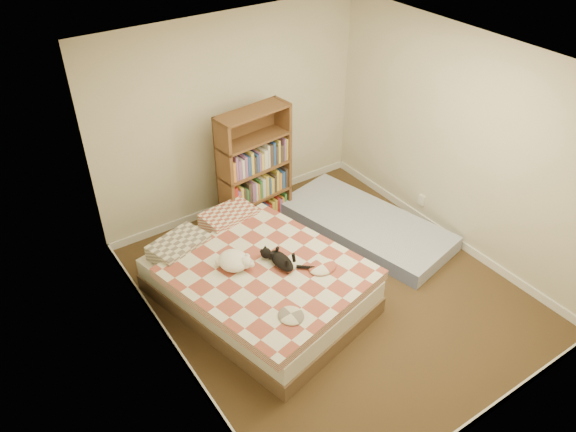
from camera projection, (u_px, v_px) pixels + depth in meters
room at (335, 198)px, 5.38m from camera, size 3.51×4.01×2.51m
bed at (256, 280)px, 5.81m from camera, size 1.97×2.45×0.58m
bookshelf at (254, 182)px, 6.81m from camera, size 0.95×0.41×1.52m
floor_mattress at (365, 225)px, 6.88m from camera, size 1.38×2.26×0.19m
black_cat at (280, 259)px, 5.59m from camera, size 0.28×0.60×0.14m
white_dog at (235, 261)px, 5.54m from camera, size 0.34×0.36×0.16m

